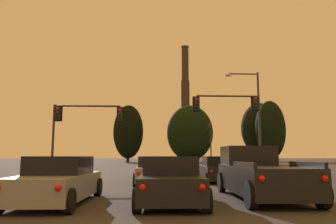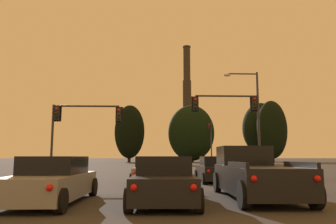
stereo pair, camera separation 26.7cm
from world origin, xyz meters
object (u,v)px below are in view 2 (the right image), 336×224
sedan_center_lane_front (151,171)px  sedan_center_lane_second (164,181)px  traffic_light_overhead_left (77,121)px  street_lamp (253,111)px  smokestack (187,114)px  sedan_left_lane_second (52,181)px  traffic_light_far_right (210,137)px  hatchback_right_lane_front (215,170)px  pickup_truck_right_lane_second (254,174)px  traffic_light_overhead_right (237,113)px

sedan_center_lane_front → sedan_center_lane_second: 7.31m
traffic_light_overhead_left → street_lamp: size_ratio=0.63×
sedan_center_lane_front → smokestack: bearing=83.7°
sedan_left_lane_second → traffic_light_far_right: traffic_light_far_right is taller
street_lamp → smokestack: bearing=86.8°
traffic_light_far_right → hatchback_right_lane_front: bearing=-99.2°
hatchback_right_lane_front → sedan_center_lane_second: bearing=-110.5°
sedan_center_lane_front → sedan_left_lane_second: size_ratio=0.99×
pickup_truck_right_lane_second → smokestack: smokestack is taller
smokestack → traffic_light_far_right: bearing=-94.0°
sedan_left_lane_second → hatchback_right_lane_front: bearing=52.3°
sedan_left_lane_second → smokestack: 153.99m
pickup_truck_right_lane_second → traffic_light_overhead_left: (-9.50, 13.95, 3.35)m
hatchback_right_lane_front → traffic_light_overhead_right: (3.05, 6.87, 4.15)m
sedan_center_lane_second → traffic_light_overhead_right: traffic_light_overhead_right is taller
sedan_left_lane_second → traffic_light_far_right: bearing=74.4°
pickup_truck_right_lane_second → street_lamp: bearing=74.4°
street_lamp → hatchback_right_lane_front: bearing=-118.9°
sedan_left_lane_second → smokestack: smokestack is taller
pickup_truck_right_lane_second → street_lamp: size_ratio=0.63×
sedan_left_lane_second → street_lamp: (11.67, 17.31, 4.70)m
street_lamp → pickup_truck_right_lane_second: bearing=-107.2°
sedan_left_lane_second → street_lamp: street_lamp is taller
traffic_light_overhead_left → sedan_center_lane_front: bearing=-52.8°
hatchback_right_lane_front → sedan_center_lane_second: 8.72m
traffic_light_far_right → smokestack: (7.99, 114.30, 18.40)m
hatchback_right_lane_front → sedan_left_lane_second: size_ratio=0.87×
hatchback_right_lane_front → traffic_light_far_right: bearing=81.2°
traffic_light_overhead_left → traffic_light_overhead_right: (12.49, 0.01, 0.66)m
traffic_light_overhead_left → traffic_light_overhead_right: size_ratio=0.88×
hatchback_right_lane_front → sedan_left_lane_second: 10.43m
sedan_center_lane_second → sedan_center_lane_front: bearing=95.5°
pickup_truck_right_lane_second → smokestack: bearing=86.8°
sedan_left_lane_second → street_lamp: bearing=57.4°
sedan_center_lane_second → pickup_truck_right_lane_second: (3.16, 1.06, 0.14)m
sedan_center_lane_second → smokestack: smokestack is taller
sedan_center_lane_second → sedan_left_lane_second: (-3.47, 0.05, 0.00)m
traffic_light_far_right → sedan_center_lane_second: bearing=-101.9°
hatchback_right_lane_front → street_lamp: size_ratio=0.47×
smokestack → sedan_left_lane_second: bearing=-97.2°
pickup_truck_right_lane_second → traffic_light_overhead_left: bearing=125.9°
sedan_center_lane_front → sedan_center_lane_second: (0.48, -7.30, 0.00)m
sedan_center_lane_front → street_lamp: bearing=49.3°
traffic_light_far_right → traffic_light_overhead_left: 26.08m
traffic_light_overhead_left → street_lamp: street_lamp is taller
traffic_light_overhead_right → sedan_center_lane_second: bearing=-112.3°
sedan_center_lane_second → sedan_left_lane_second: bearing=-179.1°
traffic_light_far_right → traffic_light_overhead_right: bearing=-94.2°
sedan_center_lane_front → sedan_center_lane_second: same height
sedan_center_lane_second → street_lamp: bearing=66.5°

